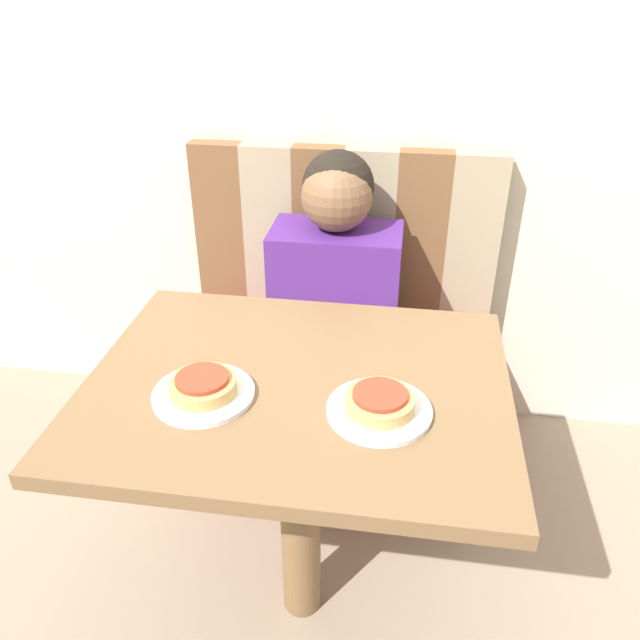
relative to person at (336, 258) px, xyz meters
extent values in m
plane|color=gray|center=(0.00, -0.66, -0.73)|extent=(12.00, 12.00, 0.00)
cube|color=beige|center=(0.00, 0.29, 0.57)|extent=(7.00, 0.05, 2.60)
cube|color=maroon|center=(0.00, 0.00, -0.52)|extent=(1.00, 0.47, 0.42)
cube|color=brown|center=(-0.42, 0.20, -0.01)|extent=(0.17, 0.07, 0.59)
cube|color=tan|center=(-0.25, 0.20, -0.01)|extent=(0.17, 0.07, 0.59)
cube|color=brown|center=(-0.08, 0.20, -0.01)|extent=(0.17, 0.07, 0.59)
cube|color=tan|center=(0.08, 0.20, -0.01)|extent=(0.17, 0.07, 0.59)
cube|color=brown|center=(0.25, 0.20, -0.01)|extent=(0.17, 0.07, 0.59)
cube|color=tan|center=(0.42, 0.20, -0.01)|extent=(0.17, 0.07, 0.59)
cube|color=brown|center=(0.00, -0.66, 0.00)|extent=(0.90, 0.70, 0.03)
cylinder|color=brown|center=(0.00, -0.66, -0.38)|extent=(0.10, 0.10, 0.71)
cube|color=#4C237A|center=(0.00, 0.00, -0.11)|extent=(0.39, 0.22, 0.40)
sphere|color=brown|center=(0.00, 0.00, 0.20)|extent=(0.21, 0.21, 0.21)
sphere|color=black|center=(0.00, 0.02, 0.22)|extent=(0.21, 0.21, 0.21)
cylinder|color=white|center=(-0.18, -0.74, 0.02)|extent=(0.21, 0.21, 0.01)
cylinder|color=white|center=(0.18, -0.74, 0.02)|extent=(0.21, 0.21, 0.01)
cylinder|color=tan|center=(-0.18, -0.74, 0.04)|extent=(0.14, 0.14, 0.03)
cylinder|color=#B73823|center=(-0.18, -0.74, 0.06)|extent=(0.11, 0.11, 0.01)
cylinder|color=tan|center=(0.18, -0.74, 0.04)|extent=(0.14, 0.14, 0.03)
cylinder|color=#B73823|center=(0.18, -0.74, 0.06)|extent=(0.11, 0.11, 0.01)
camera|label=1|loc=(0.21, -1.72, 0.79)|focal=35.00mm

